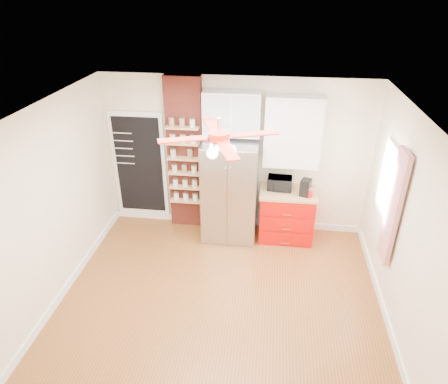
# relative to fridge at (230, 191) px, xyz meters

# --- Properties ---
(floor) EXTENTS (4.50, 4.50, 0.00)m
(floor) POSITION_rel_fridge_xyz_m (0.05, -1.63, -0.88)
(floor) COLOR brown
(floor) RESTS_ON ground
(ceiling) EXTENTS (4.50, 4.50, 0.00)m
(ceiling) POSITION_rel_fridge_xyz_m (0.05, -1.63, 1.83)
(ceiling) COLOR white
(ceiling) RESTS_ON wall_back
(wall_back) EXTENTS (4.50, 0.02, 2.70)m
(wall_back) POSITION_rel_fridge_xyz_m (0.05, 0.37, 0.48)
(wall_back) COLOR beige
(wall_back) RESTS_ON floor
(wall_front) EXTENTS (4.50, 0.02, 2.70)m
(wall_front) POSITION_rel_fridge_xyz_m (0.05, -3.63, 0.48)
(wall_front) COLOR beige
(wall_front) RESTS_ON floor
(wall_left) EXTENTS (0.02, 4.00, 2.70)m
(wall_left) POSITION_rel_fridge_xyz_m (-2.20, -1.63, 0.48)
(wall_left) COLOR beige
(wall_left) RESTS_ON floor
(wall_right) EXTENTS (0.02, 4.00, 2.70)m
(wall_right) POSITION_rel_fridge_xyz_m (2.30, -1.63, 0.48)
(wall_right) COLOR beige
(wall_right) RESTS_ON floor
(chalkboard) EXTENTS (0.95, 0.05, 1.95)m
(chalkboard) POSITION_rel_fridge_xyz_m (-1.65, 0.33, 0.23)
(chalkboard) COLOR white
(chalkboard) RESTS_ON wall_back
(brick_pillar) EXTENTS (0.60, 0.16, 2.70)m
(brick_pillar) POSITION_rel_fridge_xyz_m (-0.80, 0.29, 0.48)
(brick_pillar) COLOR maroon
(brick_pillar) RESTS_ON floor
(fridge) EXTENTS (0.90, 0.70, 1.75)m
(fridge) POSITION_rel_fridge_xyz_m (0.00, 0.00, 0.00)
(fridge) COLOR #ABABAF
(fridge) RESTS_ON floor
(upper_glass_cabinet) EXTENTS (0.90, 0.35, 0.70)m
(upper_glass_cabinet) POSITION_rel_fridge_xyz_m (0.00, 0.20, 1.27)
(upper_glass_cabinet) COLOR white
(upper_glass_cabinet) RESTS_ON wall_back
(red_cabinet) EXTENTS (0.94, 0.64, 0.90)m
(red_cabinet) POSITION_rel_fridge_xyz_m (0.97, 0.05, -0.42)
(red_cabinet) COLOR #C90702
(red_cabinet) RESTS_ON floor
(upper_shelf_unit) EXTENTS (0.90, 0.30, 1.15)m
(upper_shelf_unit) POSITION_rel_fridge_xyz_m (0.97, 0.22, 1.00)
(upper_shelf_unit) COLOR white
(upper_shelf_unit) RESTS_ON wall_back
(window) EXTENTS (0.04, 0.75, 1.05)m
(window) POSITION_rel_fridge_xyz_m (2.28, -0.73, 0.68)
(window) COLOR white
(window) RESTS_ON wall_right
(curtain) EXTENTS (0.06, 0.40, 1.55)m
(curtain) POSITION_rel_fridge_xyz_m (2.23, -1.28, 0.57)
(curtain) COLOR #B1171F
(curtain) RESTS_ON wall_right
(ceiling_fan) EXTENTS (1.40, 1.40, 0.44)m
(ceiling_fan) POSITION_rel_fridge_xyz_m (0.05, -1.63, 1.55)
(ceiling_fan) COLOR silver
(ceiling_fan) RESTS_ON ceiling
(toaster_oven) EXTENTS (0.41, 0.29, 0.22)m
(toaster_oven) POSITION_rel_fridge_xyz_m (0.82, 0.12, 0.14)
(toaster_oven) COLOR black
(toaster_oven) RESTS_ON red_cabinet
(coffee_maker) EXTENTS (0.20, 0.22, 0.28)m
(coffee_maker) POSITION_rel_fridge_xyz_m (1.23, -0.04, 0.16)
(coffee_maker) COLOR black
(coffee_maker) RESTS_ON red_cabinet
(canister_left) EXTENTS (0.11, 0.11, 0.14)m
(canister_left) POSITION_rel_fridge_xyz_m (1.30, -0.11, 0.10)
(canister_left) COLOR #BC0A13
(canister_left) RESTS_ON red_cabinet
(canister_right) EXTENTS (0.13, 0.13, 0.14)m
(canister_right) POSITION_rel_fridge_xyz_m (1.30, 0.08, 0.10)
(canister_right) COLOR red
(canister_right) RESTS_ON red_cabinet
(pantry_jar_oats) EXTENTS (0.12, 0.12, 0.14)m
(pantry_jar_oats) POSITION_rel_fridge_xyz_m (-0.98, 0.15, 0.57)
(pantry_jar_oats) COLOR #C2BF94
(pantry_jar_oats) RESTS_ON brick_pillar
(pantry_jar_beans) EXTENTS (0.10, 0.10, 0.14)m
(pantry_jar_beans) POSITION_rel_fridge_xyz_m (-0.70, 0.17, 0.57)
(pantry_jar_beans) COLOR olive
(pantry_jar_beans) RESTS_ON brick_pillar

